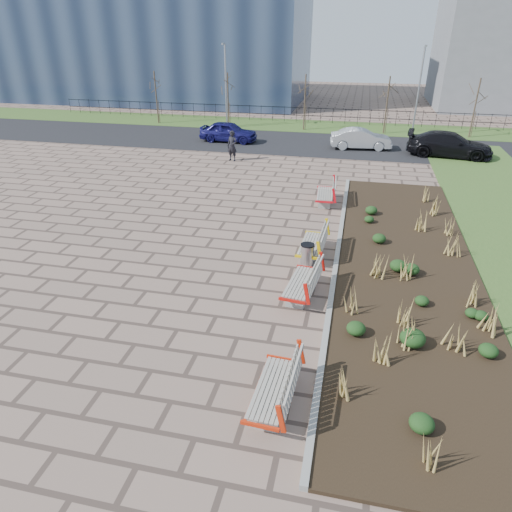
% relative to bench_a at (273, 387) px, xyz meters
% --- Properties ---
extents(ground, '(120.00, 120.00, 0.00)m').
position_rel_bench_a_xyz_m(ground, '(-3.00, 2.08, -0.50)').
color(ground, '#7A6154').
rests_on(ground, ground).
extents(planting_bed, '(4.50, 18.00, 0.10)m').
position_rel_bench_a_xyz_m(planting_bed, '(3.25, 7.08, -0.45)').
color(planting_bed, black).
rests_on(planting_bed, ground).
extents(planting_curb, '(0.16, 18.00, 0.15)m').
position_rel_bench_a_xyz_m(planting_curb, '(0.92, 7.08, -0.42)').
color(planting_curb, gray).
rests_on(planting_curb, ground).
extents(grass_verge_far, '(80.00, 5.00, 0.04)m').
position_rel_bench_a_xyz_m(grass_verge_far, '(-3.00, 30.08, -0.48)').
color(grass_verge_far, '#33511E').
rests_on(grass_verge_far, ground).
extents(road, '(80.00, 7.00, 0.02)m').
position_rel_bench_a_xyz_m(road, '(-3.00, 24.08, -0.49)').
color(road, black).
rests_on(road, ground).
extents(bench_a, '(1.01, 2.15, 1.00)m').
position_rel_bench_a_xyz_m(bench_a, '(0.00, 0.00, 0.00)').
color(bench_a, red).
rests_on(bench_a, ground).
extents(bench_b, '(1.14, 2.19, 1.00)m').
position_rel_bench_a_xyz_m(bench_b, '(0.00, 4.55, 0.00)').
color(bench_b, red).
rests_on(bench_b, ground).
extents(bench_c, '(1.01, 2.14, 1.00)m').
position_rel_bench_a_xyz_m(bench_c, '(0.00, 7.30, 0.00)').
color(bench_c, yellow).
rests_on(bench_c, ground).
extents(bench_d, '(1.02, 2.15, 1.00)m').
position_rel_bench_a_xyz_m(bench_d, '(0.00, 12.74, 0.00)').
color(bench_d, red).
rests_on(bench_d, ground).
extents(litter_bin, '(0.45, 0.45, 0.83)m').
position_rel_bench_a_xyz_m(litter_bin, '(-0.04, 6.38, -0.09)').
color(litter_bin, '#B2B2B7').
rests_on(litter_bin, ground).
extents(pedestrian, '(0.73, 0.58, 1.76)m').
position_rel_bench_a_xyz_m(pedestrian, '(-6.03, 18.84, 0.38)').
color(pedestrian, black).
rests_on(pedestrian, ground).
extents(car_blue, '(4.02, 1.78, 1.35)m').
position_rel_bench_a_xyz_m(car_blue, '(-7.58, 23.53, 0.19)').
color(car_blue, '#141353').
rests_on(car_blue, road).
extents(car_silver, '(4.02, 1.79, 1.28)m').
position_rel_bench_a_xyz_m(car_silver, '(1.39, 23.42, 0.16)').
color(car_silver, '#93969A').
rests_on(car_silver, road).
extents(car_black, '(5.25, 2.70, 1.46)m').
position_rel_bench_a_xyz_m(car_black, '(6.71, 22.64, 0.25)').
color(car_black, black).
rests_on(car_black, road).
extents(tree_a, '(1.40, 1.40, 4.00)m').
position_rel_bench_a_xyz_m(tree_a, '(-15.00, 28.58, 1.54)').
color(tree_a, '#4C3D2D').
rests_on(tree_a, grass_verge_far).
extents(tree_b, '(1.40, 1.40, 4.00)m').
position_rel_bench_a_xyz_m(tree_b, '(-9.00, 28.58, 1.54)').
color(tree_b, '#4C3D2D').
rests_on(tree_b, grass_verge_far).
extents(tree_c, '(1.40, 1.40, 4.00)m').
position_rel_bench_a_xyz_m(tree_c, '(-3.00, 28.58, 1.54)').
color(tree_c, '#4C3D2D').
rests_on(tree_c, grass_verge_far).
extents(tree_d, '(1.40, 1.40, 4.00)m').
position_rel_bench_a_xyz_m(tree_d, '(3.00, 28.58, 1.54)').
color(tree_d, '#4C3D2D').
rests_on(tree_d, grass_verge_far).
extents(tree_e, '(1.40, 1.40, 4.00)m').
position_rel_bench_a_xyz_m(tree_e, '(9.00, 28.58, 1.54)').
color(tree_e, '#4C3D2D').
rests_on(tree_e, grass_verge_far).
extents(lamp_west, '(0.24, 0.60, 6.00)m').
position_rel_bench_a_xyz_m(lamp_west, '(-9.00, 28.08, 2.54)').
color(lamp_west, gray).
rests_on(lamp_west, grass_verge_far).
extents(lamp_east, '(0.24, 0.60, 6.00)m').
position_rel_bench_a_xyz_m(lamp_east, '(5.00, 28.08, 2.54)').
color(lamp_east, gray).
rests_on(lamp_east, grass_verge_far).
extents(railing_fence, '(44.00, 0.10, 1.20)m').
position_rel_bench_a_xyz_m(railing_fence, '(-3.00, 31.58, 0.14)').
color(railing_fence, black).
rests_on(railing_fence, grass_verge_far).
extents(building_glass, '(40.00, 14.00, 15.00)m').
position_rel_bench_a_xyz_m(building_glass, '(-25.00, 42.08, 7.00)').
color(building_glass, '#192338').
rests_on(building_glass, ground).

